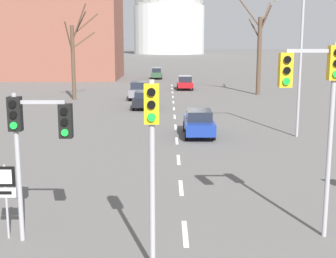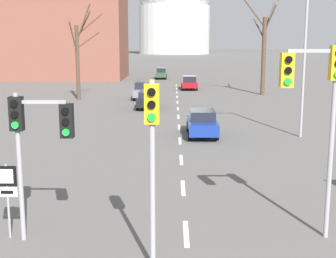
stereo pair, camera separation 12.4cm
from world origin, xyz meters
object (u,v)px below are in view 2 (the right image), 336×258
route_sign_post (7,188)px  sedan_far_right (143,90)px  sedan_mid_centre (148,99)px  traffic_signal_near_right (318,92)px  sedan_near_left (161,73)px  sedan_far_left (202,123)px  traffic_signal_centre_tall (152,139)px  street_lamp_right (299,52)px  sedan_near_right (189,83)px  traffic_signal_near_left (35,131)px

route_sign_post → sedan_far_right: 34.33m
sedan_mid_centre → traffic_signal_near_right: bearing=-77.1°
sedan_near_left → sedan_far_left: 46.14m
traffic_signal_centre_tall → sedan_mid_centre: size_ratio=1.08×
traffic_signal_centre_tall → traffic_signal_near_right: size_ratio=0.84×
street_lamp_right → sedan_mid_centre: 16.41m
sedan_near_left → sedan_near_right: sedan_near_left is taller
route_sign_post → sedan_far_right: size_ratio=0.52×
traffic_signal_near_left → traffic_signal_centre_tall: size_ratio=0.90×
route_sign_post → sedan_near_left: route_sign_post is taller
sedan_near_left → sedan_mid_centre: bearing=-90.5°
traffic_signal_centre_tall → sedan_near_right: size_ratio=1.05×
sedan_mid_centre → route_sign_post: bearing=-95.3°
traffic_signal_centre_tall → sedan_near_left: (-1.40, 63.20, -2.48)m
traffic_signal_near_right → sedan_mid_centre: (-6.29, 27.48, -3.53)m
traffic_signal_near_left → traffic_signal_centre_tall: 3.75m
traffic_signal_near_left → route_sign_post: 1.98m
route_sign_post → sedan_far_left: 16.74m
street_lamp_right → traffic_signal_near_left: bearing=-126.6°
traffic_signal_near_left → traffic_signal_centre_tall: bearing=-26.9°
street_lamp_right → sedan_mid_centre: size_ratio=1.88×
traffic_signal_near_right → sedan_far_right: (-7.13, 34.13, -3.41)m
sedan_near_left → sedan_far_left: sedan_near_left is taller
street_lamp_right → sedan_near_right: bearing=100.6°
traffic_signal_centre_tall → sedan_far_left: bearing=82.4°
sedan_near_right → sedan_far_left: 28.96m
street_lamp_right → traffic_signal_centre_tall: bearing=-115.2°
sedan_near_left → sedan_far_left: (3.69, -45.99, -0.05)m
traffic_signal_centre_tall → route_sign_post: bearing=156.9°
traffic_signal_near_right → sedan_near_right: traffic_signal_near_right is taller
traffic_signal_centre_tall → street_lamp_right: street_lamp_right is taller
sedan_far_left → sedan_near_right: bearing=89.6°
traffic_signal_centre_tall → sedan_far_right: (-2.56, 36.11, -2.46)m
route_sign_post → sedan_near_right: size_ratio=0.49×
sedan_far_right → traffic_signal_centre_tall: bearing=-85.9°
traffic_signal_near_right → street_lamp_right: (3.37, 14.93, 0.79)m
sedan_near_right → sedan_far_left: sedan_near_right is taller
street_lamp_right → sedan_far_left: (-5.66, 0.29, -4.27)m
street_lamp_right → sedan_near_right: (-5.47, 29.25, -4.25)m
street_lamp_right → sedan_near_right: street_lamp_right is taller
sedan_near_left → sedan_near_right: (3.87, -17.03, -0.04)m
traffic_signal_near_left → sedan_far_left: traffic_signal_near_left is taller
traffic_signal_near_left → route_sign_post: size_ratio=1.93×
traffic_signal_centre_tall → route_sign_post: 5.03m
traffic_signal_near_left → sedan_far_right: (0.78, 34.41, -2.34)m
traffic_signal_centre_tall → sedan_mid_centre: bearing=93.3°
traffic_signal_near_right → sedan_near_right: bearing=92.7°
sedan_near_right → sedan_near_left: bearing=102.8°
sedan_near_left → sedan_near_right: size_ratio=0.99×
sedan_near_right → route_sign_post: bearing=-98.7°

